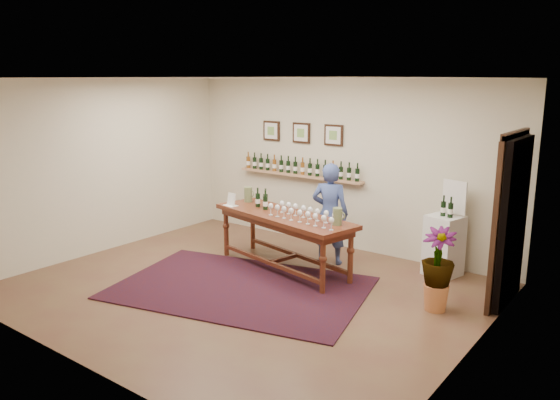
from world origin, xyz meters
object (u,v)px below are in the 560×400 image
Objects in this scene: tasting_table at (284,222)px; potted_plant at (437,269)px; person at (330,214)px; display_pedestal at (444,246)px.

potted_plant is at bearing 9.91° from tasting_table.
potted_plant is at bearing 143.29° from person.
potted_plant is 2.14m from person.
tasting_table is 1.59× the size of person.
tasting_table is at bearing -149.56° from display_pedestal.
person is (-1.60, -0.53, 0.34)m from display_pedestal.
person reaches higher than display_pedestal.
display_pedestal is 1.72m from person.
display_pedestal is (2.00, 1.18, -0.28)m from tasting_table.
display_pedestal is 1.33m from potted_plant.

